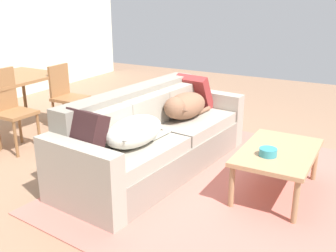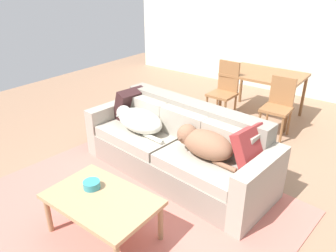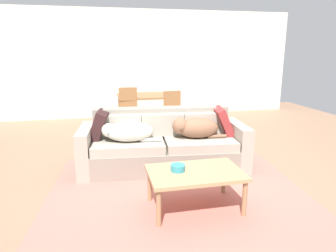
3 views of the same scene
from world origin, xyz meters
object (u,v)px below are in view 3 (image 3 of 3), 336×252
(throw_pillow_by_left_arm, at_px, (99,125))
(throw_pillow_by_right_arm, at_px, (224,121))
(dog_on_right_cushion, at_px, (195,128))
(coffee_table, at_px, (195,175))
(dog_on_left_cushion, at_px, (128,131))
(dining_chair_near_left, at_px, (129,110))
(dining_chair_near_right, at_px, (173,111))
(couch, at_px, (163,145))
(bowl_on_coffee_table, at_px, (178,168))
(dining_table, at_px, (147,98))

(throw_pillow_by_left_arm, height_order, throw_pillow_by_right_arm, throw_pillow_by_right_arm)
(dog_on_right_cushion, relative_size, throw_pillow_by_left_arm, 1.89)
(throw_pillow_by_left_arm, bearing_deg, coffee_table, -55.64)
(dog_on_left_cushion, xyz_separation_m, throw_pillow_by_left_arm, (-0.38, 0.26, 0.05))
(throw_pillow_by_left_arm, height_order, dining_chair_near_left, dining_chair_near_left)
(throw_pillow_by_right_arm, relative_size, coffee_table, 0.42)
(throw_pillow_by_right_arm, distance_m, dining_chair_near_right, 1.82)
(couch, height_order, bowl_on_coffee_table, couch)
(dining_chair_near_left, distance_m, dining_chair_near_right, 0.91)
(dog_on_right_cushion, bearing_deg, coffee_table, -101.34)
(throw_pillow_by_right_arm, bearing_deg, dining_chair_near_right, 100.99)
(throw_pillow_by_right_arm, distance_m, coffee_table, 1.55)
(dog_on_right_cushion, height_order, throw_pillow_by_left_arm, throw_pillow_by_left_arm)
(dog_on_left_cushion, xyz_separation_m, dining_chair_near_left, (0.19, 1.89, -0.07))
(throw_pillow_by_right_arm, bearing_deg, bowl_on_coffee_table, -130.02)
(dog_on_right_cushion, relative_size, dining_table, 0.63)
(couch, relative_size, dog_on_right_cushion, 3.17)
(couch, distance_m, dining_chair_near_left, 1.82)
(dog_on_right_cushion, bearing_deg, bowl_on_coffee_table, -110.10)
(coffee_table, bearing_deg, dining_chair_near_right, 80.75)
(dining_table, bearing_deg, throw_pillow_by_left_arm, -115.32)
(couch, height_order, dining_table, couch)
(dog_on_right_cushion, distance_m, throw_pillow_by_right_arm, 0.51)
(coffee_table, bearing_deg, bowl_on_coffee_table, 164.55)
(dog_on_left_cushion, distance_m, dining_chair_near_left, 1.90)
(dog_on_left_cushion, bearing_deg, couch, 17.81)
(coffee_table, distance_m, dining_chair_near_left, 3.11)
(bowl_on_coffee_table, distance_m, dining_chair_near_right, 3.08)
(dog_on_right_cushion, bearing_deg, dining_chair_near_left, 117.42)
(dog_on_right_cushion, bearing_deg, throw_pillow_by_right_arm, 18.99)
(couch, relative_size, dog_on_left_cushion, 3.01)
(bowl_on_coffee_table, height_order, dining_table, dining_table)
(dining_table, bearing_deg, dining_chair_near_right, -49.90)
(dining_table, bearing_deg, dog_on_left_cushion, -104.78)
(dog_on_left_cushion, distance_m, throw_pillow_by_left_arm, 0.46)
(dog_on_right_cushion, relative_size, bowl_on_coffee_table, 4.93)
(throw_pillow_by_left_arm, height_order, dining_chair_near_right, dining_chair_near_right)
(throw_pillow_by_left_arm, bearing_deg, dog_on_right_cushion, -12.52)
(throw_pillow_by_right_arm, height_order, dining_chair_near_left, dining_chair_near_left)
(coffee_table, distance_m, dining_chair_near_right, 3.09)
(throw_pillow_by_right_arm, xyz_separation_m, coffee_table, (-0.84, -1.27, -0.26))
(dog_on_right_cushion, xyz_separation_m, coffee_table, (-0.35, -1.15, -0.22))
(couch, bearing_deg, coffee_table, -80.81)
(dining_table, relative_size, dining_chair_near_right, 1.40)
(dog_on_left_cushion, bearing_deg, dining_table, 80.92)
(throw_pillow_by_left_arm, xyz_separation_m, dining_chair_near_right, (1.49, 1.60, -0.16))
(dining_table, bearing_deg, throw_pillow_by_right_arm, -70.80)
(throw_pillow_by_left_arm, distance_m, dining_chair_near_left, 1.73)
(dog_on_left_cushion, distance_m, dining_table, 2.50)
(dog_on_right_cushion, distance_m, throw_pillow_by_left_arm, 1.38)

